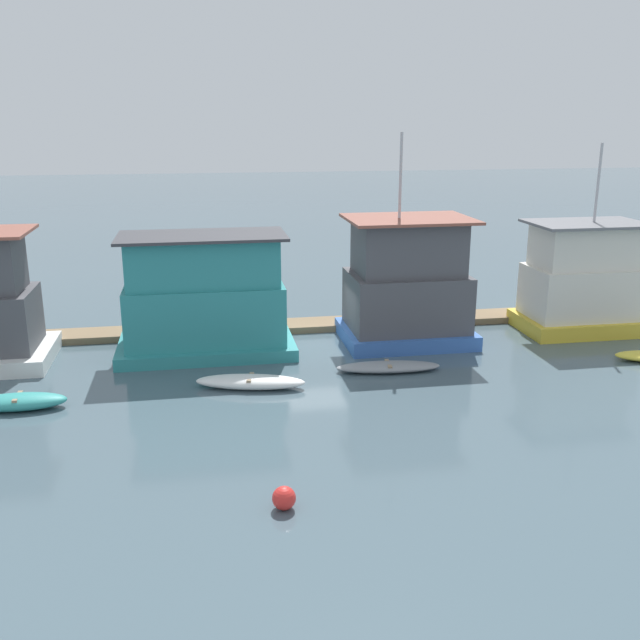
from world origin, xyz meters
TOP-DOWN VIEW (x-y plane):
  - ground_plane at (0.00, 0.00)m, footprint 200.00×200.00m
  - dock_walkway at (0.00, 2.55)m, footprint 42.40×1.70m
  - houseboat_teal at (-4.67, -0.20)m, footprint 7.23×3.89m
  - houseboat_blue at (3.96, -0.07)m, footprint 5.52×4.13m
  - houseboat_yellow at (12.32, 0.18)m, footprint 5.44×3.59m
  - dinghy_teal at (-11.05, -5.28)m, footprint 3.20×1.14m
  - dinghy_white at (-3.19, -4.63)m, footprint 4.13×1.91m
  - dinghy_grey at (2.21, -3.76)m, footprint 4.13×1.44m
  - mooring_post_near_right at (-3.78, 1.45)m, footprint 0.30×0.30m
  - mooring_post_far_left at (7.37, 1.45)m, footprint 0.21×0.21m
  - mooring_post_near_left at (13.96, 1.45)m, footprint 0.30×0.30m
  - buoy_red at (-3.00, -13.09)m, footprint 0.61×0.61m

SIDE VIEW (x-z plane):
  - ground_plane at x=0.00m, z-range 0.00..0.00m
  - dock_walkway at x=0.00m, z-range 0.00..0.30m
  - dinghy_grey at x=2.21m, z-range 0.00..0.37m
  - dinghy_white at x=-3.19m, z-range 0.00..0.49m
  - dinghy_teal at x=-11.05m, z-range 0.00..0.55m
  - buoy_red at x=-3.00m, z-range 0.00..0.61m
  - mooring_post_near_left at x=13.96m, z-range 0.00..1.20m
  - mooring_post_far_left at x=7.37m, z-range 0.00..1.27m
  - mooring_post_near_right at x=-3.78m, z-range 0.00..1.59m
  - houseboat_yellow at x=12.32m, z-range -1.94..6.49m
  - houseboat_teal at x=-4.67m, z-range -0.19..4.78m
  - houseboat_blue at x=3.96m, z-range -1.99..6.92m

